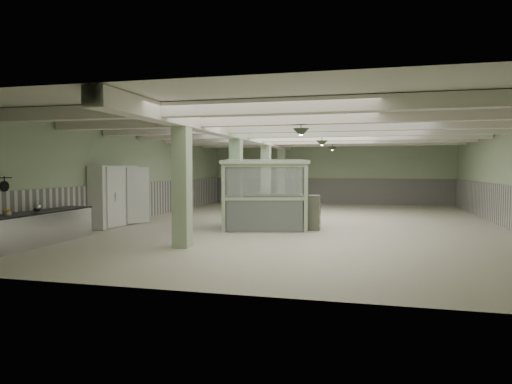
% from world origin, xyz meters
% --- Properties ---
extents(floor, '(20.00, 20.00, 0.00)m').
position_xyz_m(floor, '(0.00, 0.00, 0.00)').
color(floor, beige).
rests_on(floor, ground).
extents(ceiling, '(14.00, 20.00, 0.02)m').
position_xyz_m(ceiling, '(0.00, 0.00, 3.60)').
color(ceiling, silver).
rests_on(ceiling, wall_back).
extents(wall_back, '(14.00, 0.02, 3.60)m').
position_xyz_m(wall_back, '(0.00, 10.00, 1.80)').
color(wall_back, '#ABC49C').
rests_on(wall_back, floor).
extents(wall_front, '(14.00, 0.02, 3.60)m').
position_xyz_m(wall_front, '(0.00, -10.00, 1.80)').
color(wall_front, '#ABC49C').
rests_on(wall_front, floor).
extents(wall_left, '(0.02, 20.00, 3.60)m').
position_xyz_m(wall_left, '(-7.00, 0.00, 1.80)').
color(wall_left, '#ABC49C').
rests_on(wall_left, floor).
extents(wall_right, '(0.02, 20.00, 3.60)m').
position_xyz_m(wall_right, '(7.00, 0.00, 1.80)').
color(wall_right, '#ABC49C').
rests_on(wall_right, floor).
extents(wainscot_left, '(0.05, 19.90, 1.50)m').
position_xyz_m(wainscot_left, '(-6.97, 0.00, 0.75)').
color(wainscot_left, silver).
rests_on(wainscot_left, floor).
extents(wainscot_right, '(0.05, 19.90, 1.50)m').
position_xyz_m(wainscot_right, '(6.97, 0.00, 0.75)').
color(wainscot_right, silver).
rests_on(wainscot_right, floor).
extents(wainscot_back, '(13.90, 0.05, 1.50)m').
position_xyz_m(wainscot_back, '(0.00, 9.97, 0.75)').
color(wainscot_back, silver).
rests_on(wainscot_back, floor).
extents(girder, '(0.45, 19.90, 0.40)m').
position_xyz_m(girder, '(-2.50, 0.00, 3.38)').
color(girder, silver).
rests_on(girder, ceiling).
extents(beam_a, '(13.90, 0.35, 0.32)m').
position_xyz_m(beam_a, '(0.00, -7.50, 3.42)').
color(beam_a, silver).
rests_on(beam_a, ceiling).
extents(beam_b, '(13.90, 0.35, 0.32)m').
position_xyz_m(beam_b, '(0.00, -5.00, 3.42)').
color(beam_b, silver).
rests_on(beam_b, ceiling).
extents(beam_c, '(13.90, 0.35, 0.32)m').
position_xyz_m(beam_c, '(0.00, -2.50, 3.42)').
color(beam_c, silver).
rests_on(beam_c, ceiling).
extents(beam_d, '(13.90, 0.35, 0.32)m').
position_xyz_m(beam_d, '(0.00, 0.00, 3.42)').
color(beam_d, silver).
rests_on(beam_d, ceiling).
extents(beam_e, '(13.90, 0.35, 0.32)m').
position_xyz_m(beam_e, '(0.00, 2.50, 3.42)').
color(beam_e, silver).
rests_on(beam_e, ceiling).
extents(beam_f, '(13.90, 0.35, 0.32)m').
position_xyz_m(beam_f, '(0.00, 5.00, 3.42)').
color(beam_f, silver).
rests_on(beam_f, ceiling).
extents(beam_g, '(13.90, 0.35, 0.32)m').
position_xyz_m(beam_g, '(0.00, 7.50, 3.42)').
color(beam_g, silver).
rests_on(beam_g, ceiling).
extents(column_a, '(0.42, 0.42, 3.60)m').
position_xyz_m(column_a, '(-2.50, -6.00, 1.80)').
color(column_a, '#ABC69F').
rests_on(column_a, floor).
extents(column_b, '(0.42, 0.42, 3.60)m').
position_xyz_m(column_b, '(-2.50, -1.00, 1.80)').
color(column_b, '#ABC69F').
rests_on(column_b, floor).
extents(column_c, '(0.42, 0.42, 3.60)m').
position_xyz_m(column_c, '(-2.50, 4.00, 1.80)').
color(column_c, '#ABC69F').
rests_on(column_c, floor).
extents(column_d, '(0.42, 0.42, 3.60)m').
position_xyz_m(column_d, '(-2.50, 8.00, 1.80)').
color(column_d, '#ABC69F').
rests_on(column_d, floor).
extents(pendant_front, '(0.44, 0.44, 0.22)m').
position_xyz_m(pendant_front, '(0.50, -5.00, 3.05)').
color(pendant_front, '#2B3729').
rests_on(pendant_front, ceiling).
extents(pendant_mid, '(0.44, 0.44, 0.22)m').
position_xyz_m(pendant_mid, '(0.50, 0.50, 3.05)').
color(pendant_mid, '#2B3729').
rests_on(pendant_mid, ceiling).
extents(pendant_back, '(0.44, 0.44, 0.22)m').
position_xyz_m(pendant_back, '(0.50, 5.50, 3.05)').
color(pendant_back, '#2B3729').
rests_on(pendant_back, ceiling).
extents(prep_counter, '(0.84, 4.78, 0.91)m').
position_xyz_m(prep_counter, '(-6.54, -7.00, 0.46)').
color(prep_counter, '#ACACB0').
rests_on(prep_counter, floor).
extents(pitcher_far, '(0.25, 0.28, 0.31)m').
position_xyz_m(pitcher_far, '(-6.56, -6.52, 1.05)').
color(pitcher_far, '#ACACB0').
rests_on(pitcher_far, prep_counter).
extents(orange_bowl, '(0.25, 0.25, 0.08)m').
position_xyz_m(orange_bowl, '(-6.66, -7.49, 0.94)').
color(orange_bowl, '#B2B2B7').
rests_on(orange_bowl, prep_counter).
extents(skillet_far, '(0.04, 0.28, 0.28)m').
position_xyz_m(skillet_far, '(-6.88, -7.30, 1.63)').
color(skillet_far, black).
rests_on(skillet_far, hook_rail).
extents(walkin_cooler, '(1.02, 2.38, 2.18)m').
position_xyz_m(walkin_cooler, '(-6.62, -2.47, 1.09)').
color(walkin_cooler, white).
rests_on(walkin_cooler, floor).
extents(guard_booth, '(3.45, 3.13, 2.39)m').
position_xyz_m(guard_booth, '(-1.29, -1.64, 1.63)').
color(guard_booth, '#A0B591').
rests_on(guard_booth, floor).
extents(filing_cabinet, '(0.39, 0.56, 1.19)m').
position_xyz_m(filing_cabinet, '(0.49, -1.74, 0.59)').
color(filing_cabinet, '#5D6352').
rests_on(filing_cabinet, floor).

